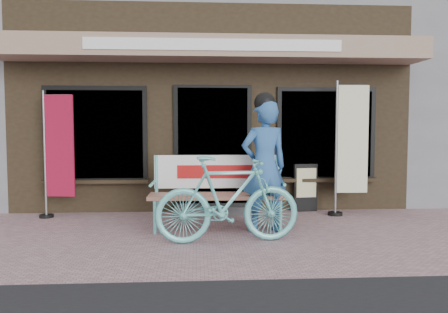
{
  "coord_description": "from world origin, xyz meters",
  "views": [
    {
      "loc": [
        -0.26,
        -5.59,
        1.47
      ],
      "look_at": [
        0.12,
        0.7,
        1.05
      ],
      "focal_mm": 35.0,
      "sensor_mm": 36.0,
      "label": 1
    }
  ],
  "objects": [
    {
      "name": "person",
      "position": [
        0.67,
        0.45,
        0.96
      ],
      "size": [
        0.76,
        0.59,
        1.96
      ],
      "rotation": [
        0.0,
        0.0,
        0.24
      ],
      "color": "#2C5B99",
      "rests_on": "ground"
    },
    {
      "name": "bench",
      "position": [
        0.02,
        0.71,
        0.62
      ],
      "size": [
        1.97,
        0.54,
        1.06
      ],
      "rotation": [
        0.0,
        0.0,
        -0.02
      ],
      "color": "#60BCBB",
      "rests_on": "ground"
    },
    {
      "name": "bicycle",
      "position": [
        0.12,
        -0.1,
        0.56
      ],
      "size": [
        1.89,
        0.68,
        1.11
      ],
      "primitive_type": "imported",
      "rotation": [
        0.0,
        0.0,
        1.65
      ],
      "color": "#60BCBB",
      "rests_on": "ground"
    },
    {
      "name": "nobori_cream",
      "position": [
        2.26,
        1.51,
        1.16
      ],
      "size": [
        0.66,
        0.25,
        2.24
      ],
      "rotation": [
        0.0,
        0.0,
        -0.03
      ],
      "color": "gray",
      "rests_on": "ground"
    },
    {
      "name": "ground",
      "position": [
        0.0,
        0.0,
        0.0
      ],
      "size": [
        70.0,
        70.0,
        0.0
      ],
      "primitive_type": "plane",
      "color": "#B0868C",
      "rests_on": "ground"
    },
    {
      "name": "storefront",
      "position": [
        0.0,
        4.96,
        2.99
      ],
      "size": [
        7.0,
        6.77,
        6.0
      ],
      "color": "black",
      "rests_on": "ground"
    },
    {
      "name": "nobori_red",
      "position": [
        -2.53,
        1.59,
        1.06
      ],
      "size": [
        0.61,
        0.25,
        2.06
      ],
      "rotation": [
        0.0,
        0.0,
        -0.13
      ],
      "color": "gray",
      "rests_on": "ground"
    },
    {
      "name": "menu_stand",
      "position": [
        1.62,
        1.89,
        0.43
      ],
      "size": [
        0.42,
        0.13,
        0.83
      ],
      "rotation": [
        0.0,
        0.0,
        0.1
      ],
      "color": "black",
      "rests_on": "ground"
    }
  ]
}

